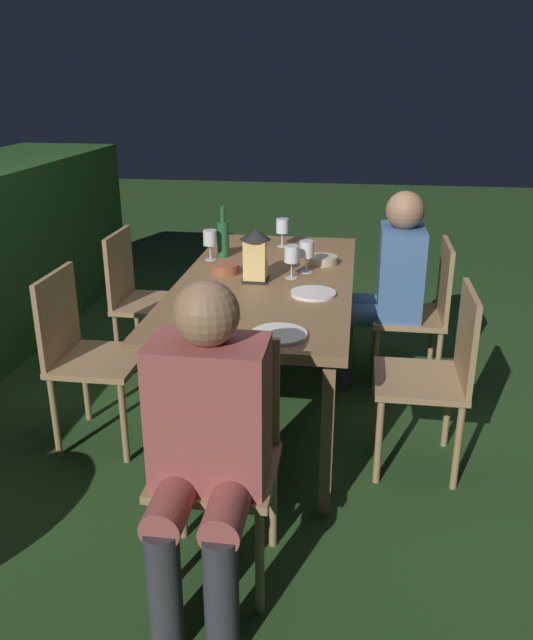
% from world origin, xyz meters
% --- Properties ---
extents(ground_plane, '(16.00, 16.00, 0.00)m').
position_xyz_m(ground_plane, '(0.00, 0.00, 0.00)').
color(ground_plane, '#26471E').
extents(dining_table, '(1.86, 0.88, 0.76)m').
position_xyz_m(dining_table, '(0.00, 0.00, 0.70)').
color(dining_table, olive).
rests_on(dining_table, ground).
extents(chair_head_near, '(0.40, 0.42, 0.87)m').
position_xyz_m(chair_head_near, '(-1.18, 0.00, 0.49)').
color(chair_head_near, '#9E7A51').
rests_on(chair_head_near, ground).
extents(person_in_rust, '(0.48, 0.38, 1.15)m').
position_xyz_m(person_in_rust, '(-1.38, 0.00, 0.64)').
color(person_in_rust, '#9E4C47').
rests_on(person_in_rust, ground).
extents(chair_side_right_b, '(0.42, 0.40, 0.87)m').
position_xyz_m(chair_side_right_b, '(0.42, 0.83, 0.49)').
color(chair_side_right_b, '#9E7A51').
rests_on(chair_side_right_b, ground).
extents(chair_side_left_b, '(0.42, 0.40, 0.87)m').
position_xyz_m(chair_side_left_b, '(0.42, -0.83, 0.49)').
color(chair_side_left_b, '#9E7A51').
rests_on(chair_side_left_b, ground).
extents(person_in_blue, '(0.38, 0.47, 1.15)m').
position_xyz_m(person_in_blue, '(0.42, -0.63, 0.64)').
color(person_in_blue, '#426699').
rests_on(person_in_blue, ground).
extents(chair_side_left_a, '(0.42, 0.40, 0.87)m').
position_xyz_m(chair_side_left_a, '(-0.42, -0.83, 0.49)').
color(chair_side_left_a, '#9E7A51').
rests_on(chair_side_left_a, ground).
extents(chair_side_right_a, '(0.42, 0.40, 0.87)m').
position_xyz_m(chair_side_right_a, '(-0.42, 0.83, 0.49)').
color(chair_side_right_a, '#9E7A51').
rests_on(chair_side_right_a, ground).
extents(lantern_centerpiece, '(0.15, 0.15, 0.27)m').
position_xyz_m(lantern_centerpiece, '(-0.05, 0.05, 0.90)').
color(lantern_centerpiece, black).
rests_on(lantern_centerpiece, dining_table).
extents(green_bottle_on_table, '(0.07, 0.07, 0.29)m').
position_xyz_m(green_bottle_on_table, '(0.39, 0.31, 0.86)').
color(green_bottle_on_table, '#1E5B2D').
rests_on(green_bottle_on_table, dining_table).
extents(wine_glass_a, '(0.08, 0.08, 0.17)m').
position_xyz_m(wine_glass_a, '(0.14, -0.19, 0.87)').
color(wine_glass_a, silver).
rests_on(wine_glass_a, dining_table).
extents(wine_glass_b, '(0.08, 0.08, 0.17)m').
position_xyz_m(wine_glass_b, '(0.31, 0.36, 0.87)').
color(wine_glass_b, silver).
rests_on(wine_glass_b, dining_table).
extents(wine_glass_c, '(0.08, 0.08, 0.17)m').
position_xyz_m(wine_glass_c, '(0.67, -0.00, 0.87)').
color(wine_glass_c, silver).
rests_on(wine_glass_c, dining_table).
extents(wine_glass_d, '(0.08, 0.08, 0.17)m').
position_xyz_m(wine_glass_d, '(0.03, -0.12, 0.87)').
color(wine_glass_d, silver).
rests_on(wine_glass_d, dining_table).
extents(wine_glass_e, '(0.08, 0.08, 0.17)m').
position_xyz_m(wine_glass_e, '(-0.84, 0.16, 0.87)').
color(wine_glass_e, silver).
rests_on(wine_glass_e, dining_table).
extents(plate_a, '(0.22, 0.22, 0.01)m').
position_xyz_m(plate_a, '(-0.23, -0.26, 0.76)').
color(plate_a, white).
rests_on(plate_a, dining_table).
extents(plate_b, '(0.23, 0.23, 0.01)m').
position_xyz_m(plate_b, '(-0.76, -0.16, 0.76)').
color(plate_b, white).
rests_on(plate_b, dining_table).
extents(bowl_olives, '(0.15, 0.15, 0.05)m').
position_xyz_m(bowl_olives, '(0.07, 0.23, 0.78)').
color(bowl_olives, '#9E5138').
rests_on(bowl_olives, dining_table).
extents(bowl_bread, '(0.17, 0.17, 0.04)m').
position_xyz_m(bowl_bread, '(0.32, -0.27, 0.78)').
color(bowl_bread, '#BCAD8E').
rests_on(bowl_bread, dining_table).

